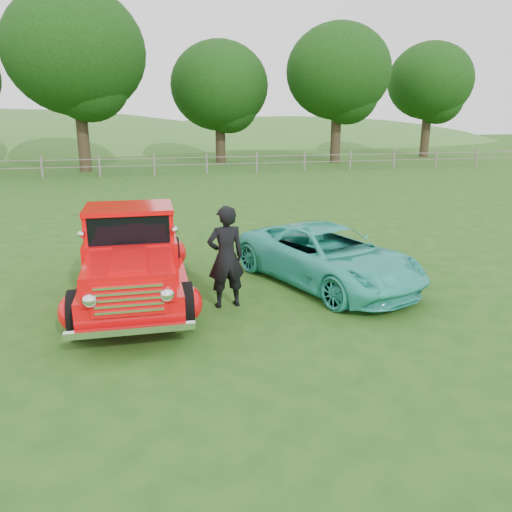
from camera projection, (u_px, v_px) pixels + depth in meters
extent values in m
plane|color=#1E4B14|center=(211.00, 332.00, 7.95)|extent=(140.00, 140.00, 0.00)
ellipsoid|color=#346A27|center=(287.00, 167.00, 71.47)|extent=(72.00, 52.00, 14.00)
cube|color=slate|center=(154.00, 165.00, 28.38)|extent=(48.00, 0.04, 0.04)
cube|color=slate|center=(154.00, 158.00, 28.27)|extent=(48.00, 0.04, 0.04)
cylinder|color=#2F2017|center=(82.00, 130.00, 29.79)|extent=(0.70, 0.70, 4.84)
ellipsoid|color=black|center=(75.00, 51.00, 28.59)|extent=(8.00, 8.00, 7.20)
cylinder|color=#2F2017|center=(220.00, 136.00, 35.69)|extent=(0.70, 0.70, 3.74)
ellipsoid|color=black|center=(219.00, 86.00, 34.76)|extent=(6.80, 6.80, 6.12)
cylinder|color=#2F2017|center=(336.00, 131.00, 35.50)|extent=(0.70, 0.70, 4.40)
ellipsoid|color=black|center=(338.00, 71.00, 34.41)|extent=(7.20, 7.20, 6.48)
cylinder|color=#2F2017|center=(426.00, 131.00, 40.34)|extent=(0.70, 0.70, 4.18)
ellipsoid|color=black|center=(430.00, 81.00, 39.30)|extent=(6.60, 6.60, 5.94)
cylinder|color=black|center=(77.00, 314.00, 7.68)|extent=(0.25, 0.76, 0.76)
cylinder|color=black|center=(185.00, 305.00, 8.03)|extent=(0.25, 0.76, 0.76)
cylinder|color=black|center=(95.00, 259.00, 10.60)|extent=(0.25, 0.76, 0.76)
cylinder|color=black|center=(174.00, 254.00, 10.94)|extent=(0.25, 0.76, 0.76)
cube|color=red|center=(133.00, 269.00, 9.26)|extent=(1.63, 4.63, 0.44)
ellipsoid|color=red|center=(72.00, 312.00, 7.66)|extent=(0.43, 0.75, 0.54)
ellipsoid|color=red|center=(190.00, 302.00, 8.03)|extent=(0.43, 0.75, 0.54)
ellipsoid|color=red|center=(91.00, 257.00, 10.57)|extent=(0.43, 0.75, 0.54)
ellipsoid|color=red|center=(177.00, 252.00, 10.94)|extent=(0.43, 0.75, 0.54)
cube|color=red|center=(130.00, 274.00, 7.70)|extent=(1.35, 1.62, 0.42)
cube|color=red|center=(131.00, 249.00, 9.05)|extent=(1.62, 1.37, 0.44)
cube|color=black|center=(130.00, 223.00, 8.92)|extent=(1.46, 1.14, 0.50)
cube|color=red|center=(129.00, 208.00, 8.85)|extent=(1.54, 1.24, 0.08)
cube|color=red|center=(133.00, 233.00, 10.42)|extent=(1.21, 1.97, 0.45)
cube|color=white|center=(129.00, 299.00, 6.97)|extent=(1.07, 0.12, 0.50)
cube|color=white|center=(131.00, 331.00, 6.99)|extent=(1.81, 0.13, 0.10)
cube|color=white|center=(135.00, 245.00, 11.57)|extent=(1.71, 0.13, 0.10)
imported|color=#2DB5A1|center=(328.00, 256.00, 10.07)|extent=(3.33, 4.66, 1.18)
imported|color=black|center=(226.00, 257.00, 8.78)|extent=(0.72, 0.52, 1.84)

